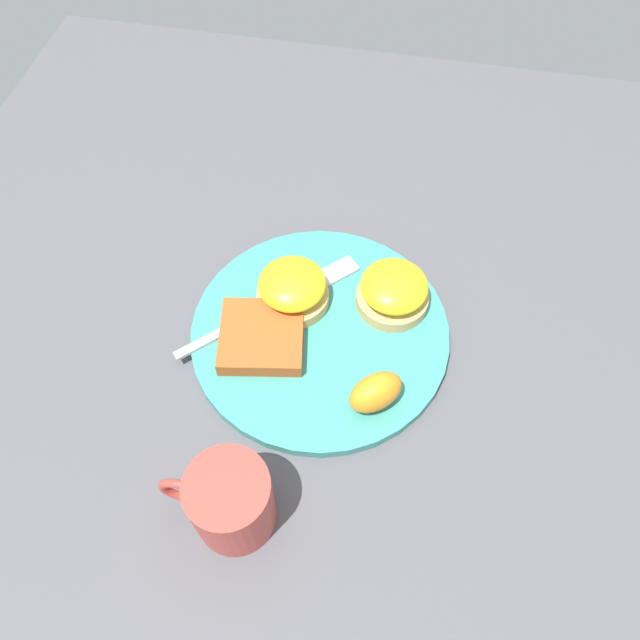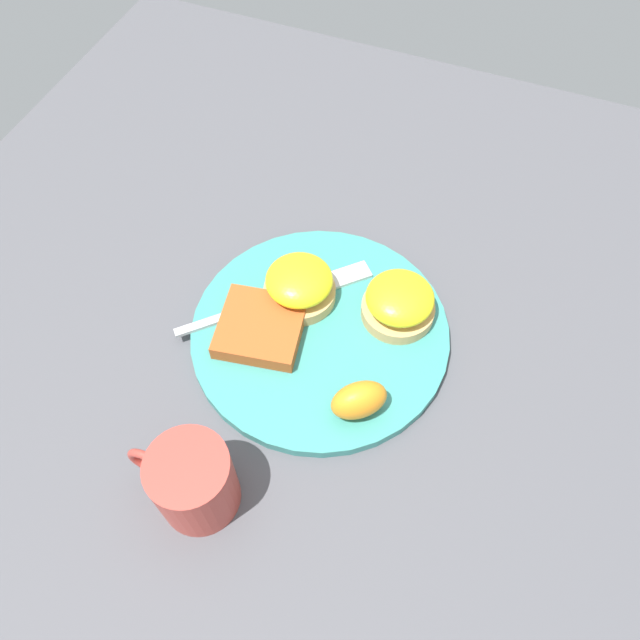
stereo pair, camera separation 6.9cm
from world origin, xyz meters
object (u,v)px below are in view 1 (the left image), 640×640
Objects in this scene: fork at (282,301)px; hashbrown_patty at (262,336)px; orange_wedge at (376,392)px; sandwich_benedict_left at (393,291)px; sandwich_benedict_right at (292,289)px; cup at (230,502)px.

hashbrown_patty is at bearing 80.41° from fork.
hashbrown_patty is 0.14m from orange_wedge.
sandwich_benedict_left is 1.40× the size of orange_wedge.
fork is at bearing 21.91° from sandwich_benedict_right.
sandwich_benedict_left is at bearing -90.68° from orange_wedge.
orange_wedge is (-0.13, 0.05, 0.01)m from hashbrown_patty.
sandwich_benedict_right is 0.77× the size of cup.
cup is at bearing 95.71° from hashbrown_patty.
hashbrown_patty is (0.02, 0.06, -0.01)m from sandwich_benedict_right.
sandwich_benedict_left reaches higher than hashbrown_patty.
sandwich_benedict_left is 0.45× the size of fork.
cup is (0.12, 0.27, 0.01)m from sandwich_benedict_left.
orange_wedge is 0.18m from cup.
sandwich_benedict_left and sandwich_benedict_right have the same top height.
cup is at bearing 66.60° from sandwich_benedict_left.
sandwich_benedict_right is at bearing -44.64° from orange_wedge.
hashbrown_patty is 0.85× the size of cup.
sandwich_benedict_right is at bearing -109.95° from hashbrown_patty.
sandwich_benedict_right is 0.25m from cup.
orange_wedge is (-0.11, 0.11, -0.00)m from sandwich_benedict_right.
sandwich_benedict_left is at bearing -170.60° from sandwich_benedict_right.
hashbrown_patty is 0.50× the size of fork.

